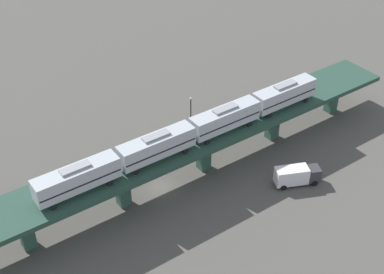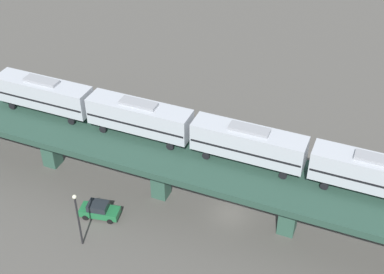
{
  "view_description": "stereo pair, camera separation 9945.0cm",
  "coord_description": "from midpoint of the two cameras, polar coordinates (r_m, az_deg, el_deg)",
  "views": [
    {
      "loc": [
        -59.04,
        24.85,
        55.79
      ],
      "look_at": [
        -0.68,
        -5.33,
        8.43
      ],
      "focal_mm": 50.0,
      "sensor_mm": 36.0,
      "label": 1
    },
    {
      "loc": [
        39.33,
        18.07,
        42.86
      ],
      "look_at": [
        -0.68,
        -5.33,
        8.43
      ],
      "focal_mm": 50.0,
      "sensor_mm": 36.0,
      "label": 2
    }
  ],
  "objects": [
    {
      "name": "delivery_truck",
      "position": [
        62.78,
        -38.77,
        -24.68
      ],
      "size": [
        4.16,
        7.54,
        3.2
      ],
      "color": "#333338",
      "rests_on": "ground"
    },
    {
      "name": "subway_train",
      "position": [
        48.89,
        -44.49,
        -35.88
      ],
      "size": [
        9.58,
        49.72,
        4.45
      ],
      "color": "#ADB2BA",
      "rests_on": "elevated_viaduct"
    },
    {
      "name": "street_car_green",
      "position": [
        61.6,
        -51.3,
        -37.64
      ],
      "size": [
        3.1,
        4.74,
        1.89
      ],
      "color": "#1E6638",
      "rests_on": "ground"
    },
    {
      "name": "elevated_viaduct",
      "position": [
        49.44,
        -40.42,
        -42.46
      ],
      "size": [
        20.88,
        92.29,
        6.93
      ],
      "color": "#244135",
      "rests_on": "ground"
    },
    {
      "name": "ground_plane",
      "position": [
        54.69,
        -36.92,
        -44.32
      ],
      "size": [
        400.0,
        400.0,
        0.0
      ],
      "primitive_type": "plane",
      "color": "#4C4944"
    },
    {
      "name": "street_lamp",
      "position": [
        59.99,
        -57.22,
        -38.69
      ],
      "size": [
        0.44,
        0.44,
        6.94
      ],
      "color": "black",
      "rests_on": "ground"
    }
  ]
}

